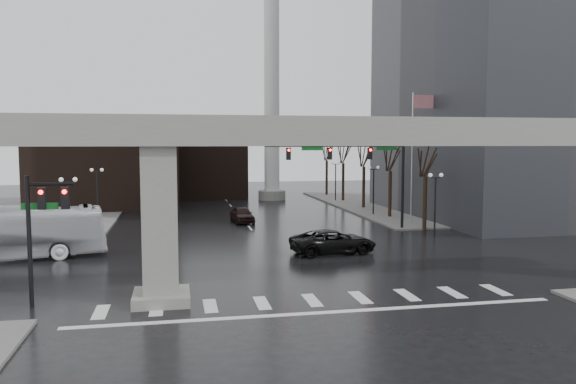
{
  "coord_description": "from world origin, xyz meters",
  "views": [
    {
      "loc": [
        -6.18,
        -26.35,
        7.46
      ],
      "look_at": [
        0.34,
        6.62,
        4.5
      ],
      "focal_mm": 35.0,
      "sensor_mm": 36.0,
      "label": 1
    }
  ],
  "objects_px": {
    "signal_mast_arm": "(361,162)",
    "far_car": "(242,214)",
    "city_bus": "(5,234)",
    "pickup_truck": "(333,242)"
  },
  "relations": [
    {
      "from": "signal_mast_arm",
      "to": "far_car",
      "type": "height_order",
      "value": "signal_mast_arm"
    },
    {
      "from": "signal_mast_arm",
      "to": "city_bus",
      "type": "distance_m",
      "value": 27.27
    },
    {
      "from": "pickup_truck",
      "to": "city_bus",
      "type": "distance_m",
      "value": 21.2
    },
    {
      "from": "pickup_truck",
      "to": "far_car",
      "type": "xyz_separation_m",
      "value": [
        -4.36,
        15.99,
        -0.07
      ]
    },
    {
      "from": "city_bus",
      "to": "far_car",
      "type": "distance_m",
      "value": 21.87
    },
    {
      "from": "pickup_truck",
      "to": "city_bus",
      "type": "xyz_separation_m",
      "value": [
        -21.09,
        1.94,
        0.9
      ]
    },
    {
      "from": "pickup_truck",
      "to": "city_bus",
      "type": "relative_size",
      "value": 0.47
    },
    {
      "from": "signal_mast_arm",
      "to": "city_bus",
      "type": "bearing_deg",
      "value": -164.65
    },
    {
      "from": "signal_mast_arm",
      "to": "pickup_truck",
      "type": "bearing_deg",
      "value": -118.4
    },
    {
      "from": "pickup_truck",
      "to": "far_car",
      "type": "relative_size",
      "value": 1.34
    }
  ]
}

